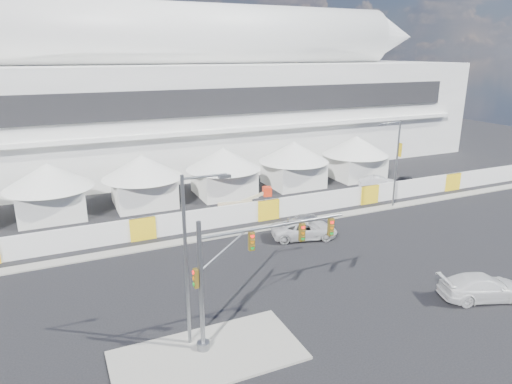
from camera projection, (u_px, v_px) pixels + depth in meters
name	position (u px, v px, depth m)	size (l,w,h in m)	color
ground	(282.00, 305.00, 29.33)	(160.00, 160.00, 0.00)	black
median_island	(208.00, 355.00, 24.33)	(10.00, 5.00, 0.15)	gray
far_curb	(395.00, 206.00, 48.07)	(80.00, 1.20, 0.12)	gray
stadium	(204.00, 96.00, 66.13)	(80.00, 24.80, 21.98)	silver
tent_row	(184.00, 172.00, 49.50)	(53.40, 8.40, 5.40)	silver
hoarding_fence	(268.00, 210.00, 44.03)	(70.00, 0.25, 2.00)	white
scaffold_tower	(426.00, 111.00, 77.03)	(4.40, 4.40, 12.00)	#595B60
sedan_silver	(311.00, 222.00, 41.65)	(4.32, 1.74, 1.47)	#A1A2A6
pickup_curb	(304.00, 229.00, 39.69)	(5.75, 2.65, 1.60)	silver
pickup_near	(483.00, 287.00, 29.88)	(5.73, 2.33, 1.66)	silver
lot_car_a	(379.00, 183.00, 53.89)	(4.69, 1.64, 1.55)	silver
lot_car_b	(406.00, 181.00, 54.56)	(4.36, 1.75, 1.48)	black
traffic_mast	(234.00, 275.00, 24.31)	(8.93, 0.72, 7.39)	slate
streetlight_median	(190.00, 250.00, 23.81)	(2.66, 0.27, 9.62)	gray
streetlight_curb	(395.00, 158.00, 46.30)	(2.70, 0.61, 9.10)	gray
boom_lift	(230.00, 212.00, 43.82)	(6.35, 1.99, 3.15)	red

